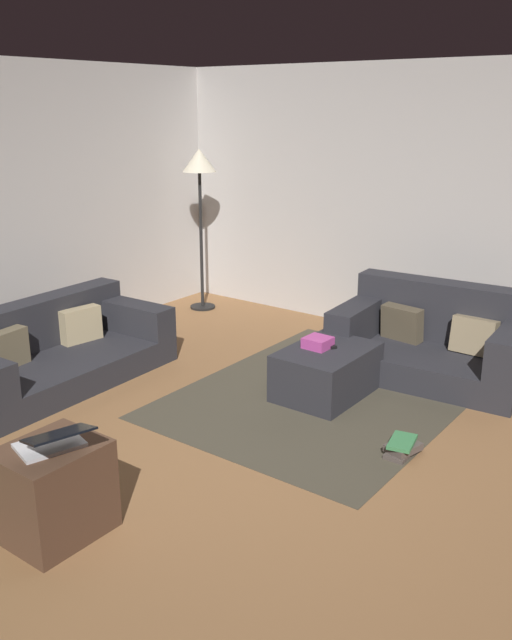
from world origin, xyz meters
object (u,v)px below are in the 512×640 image
laptop (53,441)px  book_stack (402,447)px  couch_right (435,341)px  gift_box (318,343)px  couch_left (51,352)px  ottoman (327,372)px  tv_remote (329,345)px  corner_lamp (199,173)px  side_table (54,490)px

laptop → book_stack: laptop is taller
couch_right → gift_box: bearing=54.2°
couch_left → couch_right: size_ratio=1.19×
ottoman → tv_remote: bearing=19.9°
couch_right → laptop: size_ratio=3.55×
gift_box → corner_lamp: (1.25, 2.30, 1.08)m
couch_left → couch_right: couch_right is taller
ottoman → laptop: 2.51m
couch_right → gift_box: couch_right is taller
ottoman → side_table: side_table is taller
couch_right → corner_lamp: (0.31, 2.88, 1.21)m
side_table → corner_lamp: bearing=30.5°
couch_left → gift_box: 2.22m
couch_right → tv_remote: (-0.86, 0.53, 0.10)m
side_table → book_stack: 2.22m
couch_left → corner_lamp: corner_lamp is taller
laptop → couch_right: bearing=-10.8°
side_table → couch_right: bearing=-11.7°
couch_left → side_table: (-1.35, -1.81, 0.02)m
couch_left → tv_remote: bearing=118.5°
tv_remote → side_table: bearing=-155.3°
couch_left → ottoman: (1.11, -2.01, -0.05)m
couch_right → corner_lamp: 3.14m
tv_remote → corner_lamp: (1.17, 2.35, 1.11)m
couch_right → laptop: couch_right is taller
couch_right → ottoman: size_ratio=1.98×
gift_box → tv_remote: gift_box is taller
ottoman → gift_box: bearing=103.8°
couch_left → book_stack: couch_left is taller
laptop → book_stack: 2.26m
ottoman → gift_box: size_ratio=4.21×
couch_right → gift_box: (-0.94, 0.58, 0.13)m
couch_left → tv_remote: couch_left is taller
couch_left → corner_lamp: size_ratio=1.10×
tv_remote → couch_left: bearing=149.4°
tv_remote → laptop: (-2.54, 0.12, 0.18)m
laptop → tv_remote: bearing=-2.7°
couch_right → tv_remote: couch_right is taller
couch_right → side_table: bearing=74.1°
couch_left → ottoman: 2.29m
ottoman → gift_box: 0.25m
couch_left → book_stack: (0.56, -2.92, -0.19)m
couch_right → ottoman: 1.06m
couch_left → ottoman: couch_left is taller
corner_lamp → book_stack: bearing=-118.4°
book_stack → couch_left: bearing=100.8°
couch_left → corner_lamp: (2.34, 0.37, 1.26)m
book_stack → gift_box: bearing=62.0°
couch_right → book_stack: couch_right is taller
laptop → gift_box: bearing=-1.6°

